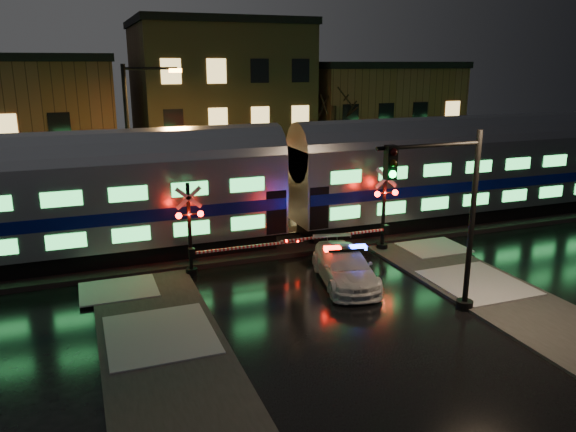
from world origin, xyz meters
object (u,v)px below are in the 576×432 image
Objects in this scene: crossing_signal_right at (378,216)px; streetlight at (135,140)px; traffic_light at (448,221)px; police_car at (345,266)px; crossing_signal_left at (199,238)px.

crossing_signal_right is 12.87m from streetlight.
traffic_light is at bearing -56.17° from streetlight.
streetlight is at bearing 131.89° from traffic_light.
traffic_light is (-1.27, -7.06, 1.78)m from crossing_signal_right.
police_car is 5.26m from traffic_light.
crossing_signal_right is 0.69× the size of streetlight.
police_car is 0.80× the size of traffic_light.
traffic_light reaches higher than crossing_signal_left.
crossing_signal_left is at bearing -179.97° from crossing_signal_right.
police_car is 0.88× the size of crossing_signal_right.
streetlight reaches higher than crossing_signal_left.
crossing_signal_left reaches higher than police_car.
crossing_signal_right is 8.74m from crossing_signal_left.
police_car is at bearing -53.68° from streetlight.
crossing_signal_left is 10.45m from traffic_light.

